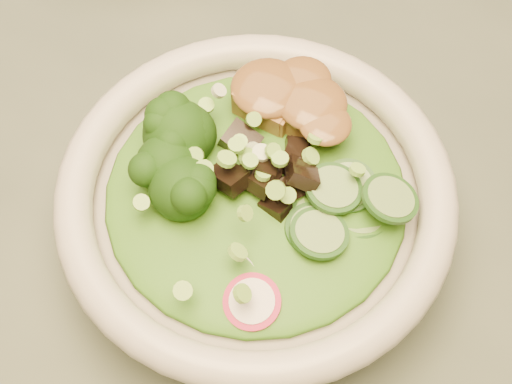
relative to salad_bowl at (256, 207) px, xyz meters
The scene contains 9 objects.
salad_bowl is the anchor object (origin of this frame).
lettuce_bed 0.02m from the salad_bowl, 90.00° to the left, with size 0.18×0.18×0.02m, color #306815.
broccoli_florets 0.06m from the salad_bowl, 161.33° to the right, with size 0.07×0.06×0.04m, color black, non-canonical shape.
radish_slices 0.06m from the salad_bowl, 70.89° to the right, with size 0.10×0.04×0.02m, color #A60C35, non-canonical shape.
cucumber_slices 0.07m from the salad_bowl, 15.41° to the left, with size 0.06×0.06×0.03m, color #82A85D, non-canonical shape.
mushroom_heap 0.03m from the salad_bowl, 106.56° to the left, with size 0.06×0.06×0.04m, color black, non-canonical shape.
tofu_cubes 0.06m from the salad_bowl, 105.07° to the left, with size 0.08×0.05×0.03m, color brown, non-canonical shape.
peanut_sauce 0.07m from the salad_bowl, 105.07° to the left, with size 0.06×0.05×0.01m, color brown.
scallion_garnish 0.04m from the salad_bowl, 90.00° to the left, with size 0.17×0.17×0.02m, color #81C144, non-canonical shape.
Camera 1 is at (-0.08, -0.19, 1.18)m, focal length 50.00 mm.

